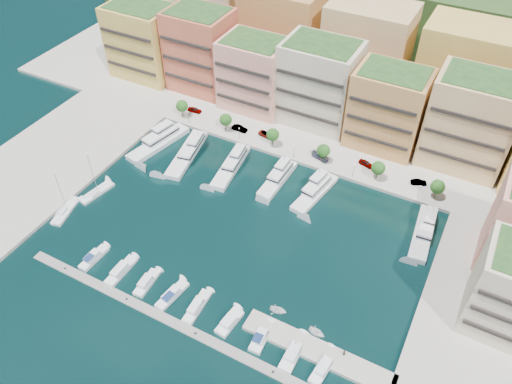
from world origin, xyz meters
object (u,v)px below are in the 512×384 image
cruiser_1 (94,258)px  cruiser_6 (229,322)px  lamppost_3 (354,169)px  car_3 (320,156)px  lamppost_4 (419,190)px  car_1 (240,128)px  sailboat_1 (97,193)px  yacht_4 (316,191)px  yacht_3 (279,177)px  sailboat_0 (66,211)px  tree_3 (323,151)px  cruiser_3 (147,283)px  cruiser_4 (172,295)px  tender_2 (317,333)px  tree_0 (182,106)px  person_0 (296,344)px  tree_1 (226,120)px  yacht_6 (424,230)px  cruiser_9 (323,367)px  car_2 (266,134)px  tree_5 (438,187)px  cruiser_5 (197,307)px  car_4 (366,163)px  lamppost_2 (294,149)px  lamppost_1 (239,132)px  cruiser_8 (293,353)px  yacht_1 (188,152)px  yacht_0 (160,141)px  person_1 (344,353)px  lamppost_0 (189,115)px  tree_2 (273,135)px  yacht_2 (232,164)px  car_0 (195,110)px  tree_4 (378,168)px  cruiser_2 (121,271)px

cruiser_1 → cruiser_6: bearing=0.0°
lamppost_3 → car_3: bearing=164.4°
lamppost_4 → car_1: bearing=176.1°
cruiser_6 → sailboat_1: 54.76m
cruiser_1 → yacht_4: bearing=50.6°
yacht_3 → sailboat_0: (-43.27, -37.24, -0.90)m
tree_3 → cruiser_3: bearing=-107.8°
lamppost_3 → cruiser_4: lamppost_3 is taller
lamppost_3 → tender_2: (10.16, -49.27, -3.44)m
tree_3 → tender_2: size_ratio=1.53×
tree_0 → person_0: (65.70, -56.75, -2.98)m
tree_1 → yacht_3: 27.20m
yacht_6 → sailboat_0: size_ratio=1.46×
tree_1 → yacht_3: (24.04, -12.23, -3.53)m
cruiser_9 → car_2: size_ratio=1.77×
tree_5 → car_3: size_ratio=1.04×
cruiser_3 → cruiser_5: same height
cruiser_6 → car_4: 62.63m
lamppost_2 → car_4: 20.74m
cruiser_6 → yacht_3: bearing=103.4°
lamppost_1 → person_0: bearing=-51.2°
cruiser_8 → tree_5: bearing=76.3°
cruiser_1 → car_4: 77.10m
yacht_1 → cruiser_4: yacht_1 is taller
yacht_4 → yacht_0: bearing=-178.1°
yacht_1 → person_1: (63.07, -39.32, 0.73)m
lamppost_0 → cruiser_5: 68.07m
tree_2 → yacht_3: tree_2 is taller
lamppost_4 → yacht_2: bearing=-167.3°
tree_0 → sailboat_0: sailboat_0 is taller
car_0 → car_2: 26.27m
tree_4 → cruiser_8: tree_4 is taller
yacht_4 → lamppost_4: bearing=22.7°
car_0 → car_3: 45.01m
lamppost_0 → person_1: size_ratio=2.55×
person_1 → tree_5: bearing=-124.9°
tree_1 → cruiser_1: (-2.09, -58.11, -4.17)m
lamppost_2 → yacht_4: (11.32, -10.34, -2.73)m
tree_0 → lamppost_1: (22.00, -2.30, -0.92)m
tree_5 → cruiser_4: 72.82m
tree_3 → person_1: bearing=-63.6°
cruiser_9 → tree_0: bearing=141.2°
tree_3 → cruiser_5: size_ratio=0.62×
lamppost_2 → yacht_3: size_ratio=0.25×
cruiser_4 → cruiser_6: cruiser_4 is taller
lamppost_0 → tender_2: bearing=-37.5°
yacht_3 → car_3: size_ratio=3.12×
cruiser_8 → lamppost_3: bearing=98.0°
tree_1 → yacht_4: bearing=-19.7°
cruiser_2 → car_0: bearing=107.9°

